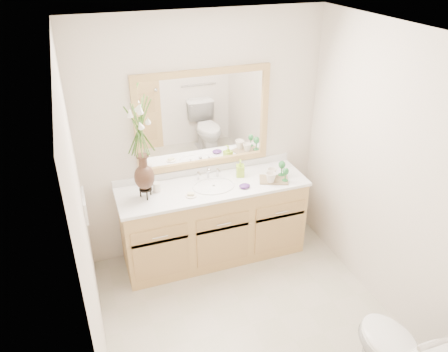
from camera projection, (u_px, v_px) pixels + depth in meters
name	position (u px, v px, depth m)	size (l,w,h in m)	color
floor	(251.00, 324.00, 3.75)	(2.60, 2.60, 0.00)	beige
ceiling	(264.00, 37.00, 2.60)	(2.40, 2.60, 0.02)	white
wall_back	(203.00, 139.00, 4.25)	(2.40, 0.02, 2.40)	silver
wall_front	(364.00, 344.00, 2.10)	(2.40, 0.02, 2.40)	silver
wall_left	(86.00, 240.00, 2.82)	(0.02, 2.60, 2.40)	silver
wall_right	(393.00, 180.00, 3.53)	(0.02, 2.60, 2.40)	silver
vanity	(214.00, 222.00, 4.40)	(1.80, 0.55, 0.80)	tan
counter	(213.00, 187.00, 4.20)	(1.84, 0.57, 0.03)	white
sink	(214.00, 191.00, 4.20)	(0.38, 0.34, 0.23)	white
mirror	(204.00, 120.00, 4.13)	(1.32, 0.04, 0.97)	white
switch_plate	(85.00, 208.00, 3.56)	(0.02, 0.12, 0.12)	white
flower_vase	(140.00, 137.00, 3.71)	(0.21, 0.21, 0.88)	black
tumbler	(157.00, 187.00, 4.07)	(0.07, 0.07, 0.09)	silver
soap_dish	(191.00, 195.00, 4.01)	(0.10, 0.10, 0.03)	silver
soap_bottle	(240.00, 169.00, 4.32)	(0.07, 0.07, 0.16)	#A1D331
purple_dish	(245.00, 186.00, 4.14)	(0.11, 0.09, 0.04)	#4A246D
tray	(274.00, 180.00, 4.28)	(0.28, 0.18, 0.01)	brown
mug_left	(271.00, 177.00, 4.20)	(0.10, 0.10, 0.10)	silver
mug_right	(272.00, 173.00, 4.29)	(0.09, 0.09, 0.09)	silver
goblet_front	(286.00, 172.00, 4.20)	(0.06, 0.06, 0.14)	#277536
goblet_back	(282.00, 166.00, 4.30)	(0.07, 0.07, 0.15)	#277536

